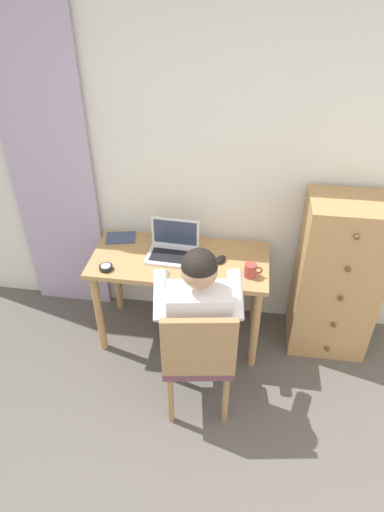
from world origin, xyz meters
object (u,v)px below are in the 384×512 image
computer_mouse (220,259)px  coffee_mug (251,270)px  dresser (337,278)px  desk_clock (106,268)px  chair (198,355)px  laptop (173,248)px  notebook_pad (121,238)px  desk (180,271)px  person_seated (198,311)px

computer_mouse → coffee_mug: size_ratio=0.83×
dresser → desk_clock: bearing=-169.5°
chair → desk_clock: chair is taller
laptop → coffee_mug: laptop is taller
computer_mouse → notebook_pad: computer_mouse is taller
coffee_mug → computer_mouse: bearing=147.4°
dresser → desk: bearing=-175.2°
laptop → computer_mouse: size_ratio=3.52×
person_seated → notebook_pad: 0.93m
dresser → chair: dresser is taller
chair → coffee_mug: chair is taller
computer_mouse → notebook_pad: 0.77m
chair → notebook_pad: chair is taller
chair → desk: bearing=108.3°
desk → desk_clock: (-0.47, -0.20, 0.13)m
desk → laptop: size_ratio=3.48×
laptop → notebook_pad: (-0.42, 0.14, -0.05)m
person_seated → coffee_mug: size_ratio=10.15×
laptop → computer_mouse: bearing=-7.0°
desk → person_seated: size_ratio=1.01×
chair → computer_mouse: (0.06, 0.66, 0.23)m
chair → notebook_pad: 1.11m
chair → notebook_pad: bearing=129.5°
desk_clock → notebook_pad: size_ratio=0.43×
dresser → desk_clock: size_ratio=13.42×
desk → notebook_pad: size_ratio=5.83×
desk → computer_mouse: size_ratio=12.24×
person_seated → dresser: bearing=32.1°
dresser → coffee_mug: 0.66m
dresser → laptop: bearing=-177.6°
person_seated → coffee_mug: person_seated is taller
desk → chair: chair is taller
chair → laptop: bearing=111.3°
laptop → notebook_pad: laptop is taller
computer_mouse → notebook_pad: size_ratio=0.48×
person_seated → computer_mouse: bearing=79.3°
laptop → desk_clock: laptop is taller
desk → chair: (0.22, -0.65, -0.11)m
notebook_pad → coffee_mug: size_ratio=1.75×
chair → notebook_pad: size_ratio=4.29×
person_seated → desk_clock: bearing=157.2°
coffee_mug → desk_clock: bearing=-176.0°
computer_mouse → desk_clock: computer_mouse is taller
laptop → computer_mouse: laptop is taller
notebook_pad → laptop: bearing=-31.6°
laptop → person_seated: bearing=-64.5°
desk → notebook_pad: 0.52m
computer_mouse → laptop: bearing=-164.0°
dresser → person_seated: person_seated is taller
dresser → computer_mouse: dresser is taller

